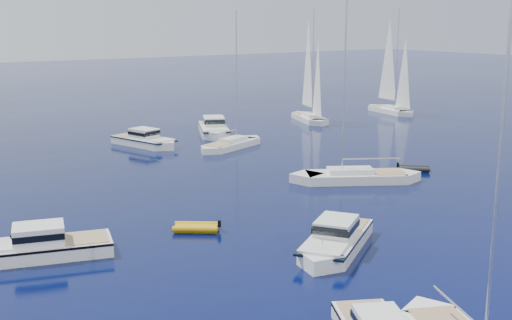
{
  "coord_description": "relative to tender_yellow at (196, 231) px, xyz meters",
  "views": [
    {
      "loc": [
        -29.71,
        -20.21,
        13.5
      ],
      "look_at": [
        0.43,
        23.03,
        2.2
      ],
      "focal_mm": 46.08,
      "sensor_mm": 36.0,
      "label": 1
    }
  ],
  "objects": [
    {
      "name": "tender_grey_near",
      "position": [
        24.88,
        3.71,
        0.0
      ],
      "size": [
        3.26,
        3.23,
        0.95
      ],
      "primitive_type": null,
      "rotation": [
        0.0,
        0.0,
        3.94
      ],
      "color": "black",
      "rests_on": "ground"
    },
    {
      "name": "motor_cruiser_centre",
      "position": [
        -10.01,
        1.03,
        0.0
      ],
      "size": [
        9.89,
        5.46,
        2.48
      ],
      "primitive_type": null,
      "rotation": [
        0.0,
        0.0,
        1.28
      ],
      "color": "silver",
      "rests_on": "ground"
    },
    {
      "name": "sailboat_centre",
      "position": [
        17.28,
        22.58,
        0.0
      ],
      "size": [
        10.47,
        6.12,
        14.99
      ],
      "primitive_type": null,
      "rotation": [
        0.0,
        0.0,
        5.08
      ],
      "color": "white",
      "rests_on": "ground"
    },
    {
      "name": "sailboat_sails_r",
      "position": [
        51.19,
        31.87,
        0.0
      ],
      "size": [
        4.57,
        10.96,
        15.65
      ],
      "primitive_type": null,
      "rotation": [
        0.0,
        0.0,
        2.97
      ],
      "color": "white",
      "rests_on": "ground"
    },
    {
      "name": "motor_cruiser_left",
      "position": [
        4.97,
        -7.95,
        0.0
      ],
      "size": [
        9.37,
        7.57,
        2.45
      ],
      "primitive_type": null,
      "rotation": [
        0.0,
        0.0,
        2.16
      ],
      "color": "silver",
      "rests_on": "ground"
    },
    {
      "name": "sailboat_mid_r",
      "position": [
        17.77,
        3.85,
        0.0
      ],
      "size": [
        11.76,
        8.69,
        17.42
      ],
      "primitive_type": null,
      "rotation": [
        0.0,
        0.0,
        1.04
      ],
      "color": "silver",
      "rests_on": "ground"
    },
    {
      "name": "motor_cruiser_horizon",
      "position": [
        10.16,
        28.81,
        0.0
      ],
      "size": [
        5.24,
        9.72,
        2.44
      ],
      "primitive_type": null,
      "rotation": [
        0.0,
        0.0,
        3.41
      ],
      "color": "white",
      "rests_on": "ground"
    },
    {
      "name": "motor_cruiser_distant",
      "position": [
        20.11,
        30.81,
        0.0
      ],
      "size": [
        7.43,
        10.72,
        2.73
      ],
      "primitive_type": null,
      "rotation": [
        0.0,
        0.0,
        2.68
      ],
      "color": "white",
      "rests_on": "ground"
    },
    {
      "name": "ground",
      "position": [
        9.55,
        -15.57,
        0.0
      ],
      "size": [
        400.0,
        400.0,
        0.0
      ],
      "primitive_type": "plane",
      "color": "#070E49",
      "rests_on": "ground"
    },
    {
      "name": "tender_yellow",
      "position": [
        0.0,
        0.0,
        0.0
      ],
      "size": [
        3.49,
        3.23,
        0.95
      ],
      "primitive_type": null,
      "rotation": [
        0.0,
        0.0,
        0.92
      ],
      "color": "#D39F0C",
      "rests_on": "ground"
    },
    {
      "name": "sailboat_sails_far",
      "position": [
        36.28,
        32.53,
        0.0
      ],
      "size": [
        6.2,
        10.92,
        15.61
      ],
      "primitive_type": null,
      "rotation": [
        0.0,
        0.0,
        2.8
      ],
      "color": "silver",
      "rests_on": "ground"
    }
  ]
}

